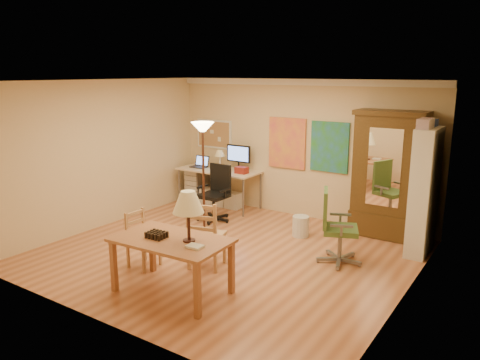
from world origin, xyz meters
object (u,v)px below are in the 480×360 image
Objects in this scene: office_chair_green at (337,243)px; dining_table at (177,229)px; office_chair_black at (215,206)px; armoire at (387,183)px; bookshelf at (424,192)px; computer_desk at (222,184)px.

dining_table is at bearing -122.06° from office_chair_green.
office_chair_green reaches higher than office_chair_black.
armoire is at bearing 67.04° from dining_table.
dining_table is at bearing -62.12° from office_chair_black.
bookshelf is at bearing 54.74° from dining_table.
computer_desk is (-1.92, 3.61, -0.39)m from dining_table.
bookshelf is at bearing 7.05° from office_chair_black.
dining_table is 0.76× the size of bookshelf.
dining_table reaches higher than office_chair_black.
armoire reaches higher than office_chair_black.
office_chair_black is 0.49× the size of armoire.
bookshelf reaches higher than computer_desk.
armoire is at bearing 17.23° from office_chair_black.
armoire reaches higher than computer_desk.
computer_desk is 1.64× the size of office_chair_black.
office_chair_black is 0.54× the size of bookshelf.
computer_desk is at bearing 117.96° from dining_table.
office_chair_green is at bearing -98.73° from armoire.
bookshelf is (2.27, 3.21, 0.12)m from dining_table.
computer_desk is 0.89× the size of bookshelf.
office_chair_green is (2.78, -0.64, 0.01)m from office_chair_black.
dining_table is 0.69× the size of armoire.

